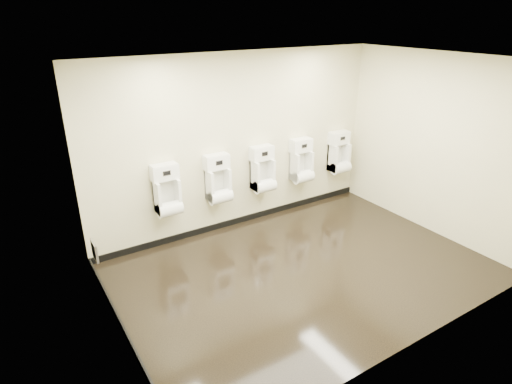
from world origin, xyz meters
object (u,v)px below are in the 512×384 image
at_px(access_panel, 95,251).
at_px(urinal_1, 218,183).
at_px(urinal_3, 302,164).
at_px(urinal_4, 339,156).
at_px(urinal_0, 167,194).
at_px(urinal_2, 263,173).

distance_m(access_panel, urinal_1, 2.09).
height_order(urinal_1, urinal_3, same).
relative_size(urinal_1, urinal_4, 1.00).
height_order(urinal_0, urinal_3, same).
relative_size(urinal_0, urinal_4, 1.00).
bearing_deg(access_panel, urinal_4, 5.26).
relative_size(urinal_0, urinal_3, 1.00).
distance_m(urinal_1, urinal_2, 0.83).
bearing_deg(urinal_1, urinal_0, 180.00).
bearing_deg(urinal_2, urinal_0, 180.00).
height_order(access_panel, urinal_3, urinal_3).
relative_size(urinal_1, urinal_2, 1.00).
bearing_deg(urinal_1, urinal_2, 0.00).
height_order(access_panel, urinal_4, urinal_4).
relative_size(urinal_2, urinal_3, 1.00).
xyz_separation_m(urinal_0, urinal_4, (3.34, 0.00, 0.00)).
relative_size(urinal_2, urinal_4, 1.00).
bearing_deg(urinal_1, urinal_3, 0.00).
height_order(urinal_3, urinal_4, same).
height_order(urinal_1, urinal_4, same).
height_order(urinal_0, urinal_4, same).
bearing_deg(urinal_3, urinal_4, 0.00).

